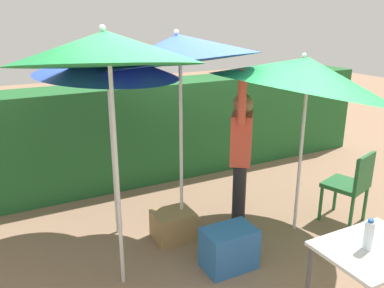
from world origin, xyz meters
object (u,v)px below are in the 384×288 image
cooler_box (229,248)px  crate_cardboard (173,225)px  umbrella_navy (305,74)px  person_vendor (241,153)px  umbrella_yellow (178,49)px  folding_table (373,259)px  umbrella_orange (107,63)px  bottle_water (369,235)px  chair_plastic (352,183)px  umbrella_rainbow (106,49)px

cooler_box → crate_cardboard: bearing=109.0°
umbrella_navy → cooler_box: umbrella_navy is taller
person_vendor → umbrella_yellow: bearing=166.6°
person_vendor → folding_table: 1.85m
umbrella_orange → cooler_box: 2.22m
cooler_box → bottle_water: (0.40, -1.20, 0.68)m
person_vendor → bottle_water: size_ratio=7.83×
person_vendor → folding_table: person_vendor is taller
cooler_box → crate_cardboard: (-0.26, 0.75, -0.05)m
bottle_water → umbrella_navy: bearing=65.6°
cooler_box → bottle_water: bearing=-71.7°
umbrella_orange → chair_plastic: (2.53, -1.07, -1.42)m
chair_plastic → crate_cardboard: size_ratio=2.05×
umbrella_orange → crate_cardboard: size_ratio=4.88×
folding_table → umbrella_orange: bearing=117.4°
person_vendor → umbrella_orange: bearing=156.5°
crate_cardboard → bottle_water: size_ratio=1.81×
umbrella_navy → folding_table: 2.00m
umbrella_navy → cooler_box: bearing=-163.9°
umbrella_rainbow → umbrella_orange: size_ratio=1.14×
cooler_box → crate_cardboard: 0.80m
umbrella_rainbow → crate_cardboard: bearing=32.0°
umbrella_rainbow → cooler_box: bearing=-14.9°
umbrella_navy → folding_table: size_ratio=2.75×
chair_plastic → bottle_water: bearing=-136.1°
person_vendor → chair_plastic: (1.24, -0.51, -0.42)m
folding_table → umbrella_yellow: bearing=107.5°
umbrella_navy → crate_cardboard: size_ratio=5.06×
bottle_water → umbrella_rainbow: bearing=133.9°
umbrella_navy → person_vendor: size_ratio=1.17×
crate_cardboard → chair_plastic: bearing=-17.9°
umbrella_rainbow → bottle_water: (1.42, -1.48, -1.26)m
umbrella_yellow → person_vendor: (0.68, -0.16, -1.14)m
umbrella_orange → crate_cardboard: bearing=-39.2°
umbrella_orange → cooler_box: size_ratio=4.14×
umbrella_rainbow → cooler_box: (1.02, -0.27, -1.94)m
umbrella_rainbow → chair_plastic: (2.78, -0.17, -1.64)m
umbrella_yellow → folding_table: size_ratio=3.00×
umbrella_rainbow → crate_cardboard: 2.18m
umbrella_rainbow → person_vendor: 1.99m
umbrella_orange → umbrella_navy: bearing=-24.7°
umbrella_navy → crate_cardboard: (-1.34, 0.44, -1.65)m
cooler_box → umbrella_navy: bearing=16.1°
folding_table → chair_plastic: bearing=45.7°
umbrella_orange → bottle_water: umbrella_orange is taller
crate_cardboard → umbrella_navy: bearing=-18.0°
umbrella_orange → cooler_box: bearing=-56.6°
umbrella_orange → folding_table: (1.24, -2.39, -1.25)m
umbrella_navy → bottle_water: umbrella_navy is taller
bottle_water → umbrella_orange: bearing=116.2°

